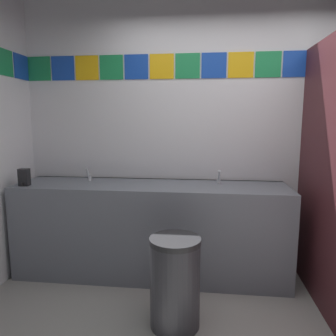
% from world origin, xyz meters
% --- Properties ---
extents(wall_back, '(4.34, 0.09, 2.75)m').
position_xyz_m(wall_back, '(0.00, 1.50, 1.38)').
color(wall_back, silver).
rests_on(wall_back, ground_plane).
extents(vanity_counter, '(2.57, 0.61, 0.89)m').
position_xyz_m(vanity_counter, '(-0.83, 1.15, 0.45)').
color(vanity_counter, slate).
rests_on(vanity_counter, ground_plane).
extents(faucet_left, '(0.04, 0.10, 0.14)m').
position_xyz_m(faucet_left, '(-1.48, 1.24, 0.95)').
color(faucet_left, silver).
rests_on(faucet_left, vanity_counter).
extents(faucet_right, '(0.04, 0.10, 0.14)m').
position_xyz_m(faucet_right, '(-0.19, 1.24, 0.95)').
color(faucet_right, silver).
rests_on(faucet_right, vanity_counter).
extents(soap_dispenser, '(0.09, 0.09, 0.16)m').
position_xyz_m(soap_dispenser, '(-1.99, 0.96, 0.97)').
color(soap_dispenser, black).
rests_on(soap_dispenser, vanity_counter).
extents(trash_bin, '(0.37, 0.37, 0.67)m').
position_xyz_m(trash_bin, '(-0.53, 0.38, 0.34)').
color(trash_bin, '#333338').
rests_on(trash_bin, ground_plane).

